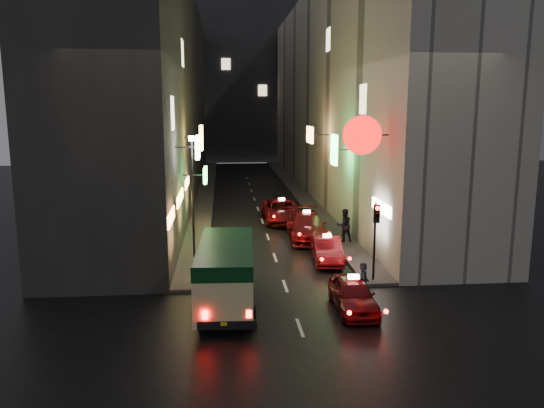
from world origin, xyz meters
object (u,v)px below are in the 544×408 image
object	(u,v)px
minibus	(226,268)
lamp_post	(193,189)
taxi_near	(353,292)
pedestrian_crossing	(364,281)
traffic_light	(376,225)

from	to	relation	value
minibus	lamp_post	bearing A→B (deg)	103.27
taxi_near	pedestrian_crossing	world-z (taller)	pedestrian_crossing
taxi_near	lamp_post	distance (m)	10.38
minibus	lamp_post	world-z (taller)	lamp_post
taxi_near	traffic_light	world-z (taller)	traffic_light
pedestrian_crossing	taxi_near	bearing A→B (deg)	146.10
taxi_near	pedestrian_crossing	size ratio (longest dim) A/B	2.42
pedestrian_crossing	lamp_post	world-z (taller)	lamp_post
minibus	traffic_light	world-z (taller)	traffic_light
pedestrian_crossing	lamp_post	distance (m)	10.26
taxi_near	lamp_post	xyz separation A→B (m)	(-6.49, 7.53, 2.99)
taxi_near	pedestrian_crossing	xyz separation A→B (m)	(0.59, 0.63, 0.22)
pedestrian_crossing	minibus	bearing A→B (deg)	98.04
traffic_light	lamp_post	xyz separation A→B (m)	(-8.20, 4.53, 1.04)
minibus	lamp_post	distance (m)	7.28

